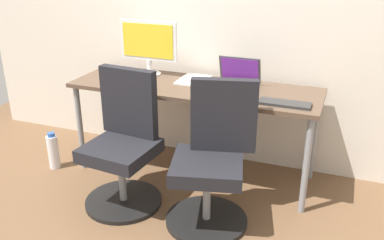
# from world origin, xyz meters

# --- Properties ---
(ground_plane) EXTENTS (5.28, 5.28, 0.00)m
(ground_plane) POSITION_xyz_m (0.00, 0.00, 0.00)
(ground_plane) COLOR brown
(back_wall) EXTENTS (4.40, 0.04, 2.60)m
(back_wall) POSITION_xyz_m (0.00, 0.38, 1.30)
(back_wall) COLOR silver
(back_wall) RESTS_ON ground
(desk) EXTENTS (1.86, 0.60, 0.73)m
(desk) POSITION_xyz_m (0.00, 0.00, 0.67)
(desk) COLOR brown
(desk) RESTS_ON ground
(office_chair_left) EXTENTS (0.54, 0.54, 0.94)m
(office_chair_left) POSITION_xyz_m (-0.32, -0.53, 0.42)
(office_chair_left) COLOR black
(office_chair_left) RESTS_ON ground
(office_chair_right) EXTENTS (0.54, 0.54, 0.94)m
(office_chair_right) POSITION_xyz_m (0.33, -0.53, 0.42)
(office_chair_right) COLOR black
(office_chair_right) RESTS_ON ground
(water_bottle_on_floor) EXTENTS (0.09, 0.09, 0.31)m
(water_bottle_on_floor) POSITION_xyz_m (-1.10, -0.34, 0.15)
(water_bottle_on_floor) COLOR white
(water_bottle_on_floor) RESTS_ON ground
(desktop_monitor) EXTENTS (0.48, 0.18, 0.43)m
(desktop_monitor) POSITION_xyz_m (-0.45, 0.16, 0.98)
(desktop_monitor) COLOR silver
(desktop_monitor) RESTS_ON desk
(open_laptop) EXTENTS (0.31, 0.29, 0.22)m
(open_laptop) POSITION_xyz_m (0.30, 0.06, 0.79)
(open_laptop) COLOR #4C4C51
(open_laptop) RESTS_ON desk
(keyboard_by_monitor) EXTENTS (0.34, 0.12, 0.02)m
(keyboard_by_monitor) POSITION_xyz_m (-0.40, -0.22, 0.74)
(keyboard_by_monitor) COLOR silver
(keyboard_by_monitor) RESTS_ON desk
(keyboard_by_laptop) EXTENTS (0.34, 0.12, 0.02)m
(keyboard_by_laptop) POSITION_xyz_m (0.70, -0.17, 0.74)
(keyboard_by_laptop) COLOR #2D2D2D
(keyboard_by_laptop) RESTS_ON desk
(mouse_by_monitor) EXTENTS (0.06, 0.10, 0.03)m
(mouse_by_monitor) POSITION_xyz_m (0.09, -0.23, 0.75)
(mouse_by_monitor) COLOR silver
(mouse_by_monitor) RESTS_ON desk
(mouse_by_laptop) EXTENTS (0.06, 0.10, 0.03)m
(mouse_by_laptop) POSITION_xyz_m (-0.68, -0.08, 0.75)
(mouse_by_laptop) COLOR #B7B7B7
(mouse_by_laptop) RESTS_ON desk
(coffee_mug) EXTENTS (0.08, 0.08, 0.09)m
(coffee_mug) POSITION_xyz_m (0.41, -0.20, 0.78)
(coffee_mug) COLOR red
(coffee_mug) RESTS_ON desk
(pen_cup) EXTENTS (0.07, 0.07, 0.10)m
(pen_cup) POSITION_xyz_m (0.24, 0.24, 0.78)
(pen_cup) COLOR slate
(pen_cup) RESTS_ON desk
(paper_pile) EXTENTS (0.21, 0.30, 0.01)m
(paper_pile) POSITION_xyz_m (-0.06, 0.12, 0.74)
(paper_pile) COLOR white
(paper_pile) RESTS_ON desk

